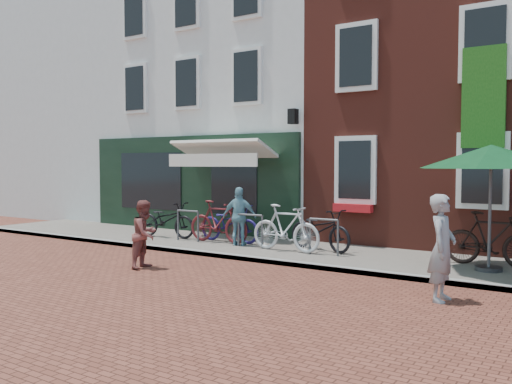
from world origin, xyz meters
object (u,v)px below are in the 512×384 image
Objects in this scene: bicycle_2 at (229,223)px; bicycle_0 at (166,220)px; boy at (145,234)px; cafe_person at (240,216)px; parasol at (491,152)px; bicycle_1 at (218,222)px; bicycle_4 at (320,230)px; woman at (442,248)px; bicycle_5 at (491,239)px; bicycle_3 at (286,228)px.

bicycle_0 is at bearing 99.62° from bicycle_2.
bicycle_0 is 1.00× the size of bicycle_2.
boy is 3.06m from cafe_person.
parasol is 6.82m from bicycle_1.
bicycle_4 is at bearing -90.89° from bicycle_0.
woman is at bearing -112.37° from bicycle_0.
woman is (-0.25, -2.44, -1.54)m from parasol.
cafe_person is 0.81× the size of bicycle_1.
boy is 3.41m from bicycle_2.
bicycle_2 is at bearing -34.61° from bicycle_1.
bicycle_2 is (-6.42, 0.35, -1.78)m from parasol.
bicycle_2 is 1.03× the size of bicycle_5.
cafe_person is at bearing 66.81° from woman.
cafe_person is 0.77m from bicycle_1.
bicycle_5 is (6.55, 0.38, 0.00)m from bicycle_1.
boy reaches higher than bicycle_3.
bicycle_1 is at bearing -94.99° from bicycle_0.
boy is at bearing 163.67° from bicycle_4.
parasol reaches higher than bicycle_3.
woman is 0.92× the size of bicycle_5.
bicycle_1 is 0.97× the size of bicycle_2.
bicycle_0 is 1.82m from bicycle_1.
bicycle_2 is (-0.33, 3.39, -0.11)m from boy.
parasol is at bearing -79.61° from bicycle_4.
boy is at bearing 152.54° from bicycle_3.
cafe_person is at bearing 96.92° from bicycle_5.
bicycle_5 is (6.38, 0.13, 0.05)m from bicycle_2.
bicycle_3 is (-4.43, -0.14, -1.73)m from parasol.
bicycle_5 reaches higher than bicycle_0.
bicycle_3 is at bearing -178.25° from parasol.
bicycle_2 is at bearing -5.61° from boy.
bicycle_3 is at bearing 61.49° from woman.
bicycle_5 is (6.04, 3.52, -0.05)m from boy.
woman is at bearing -95.32° from boy.
parasol is 1.94× the size of boy.
woman reaches higher than bicycle_2.
boy is at bearing 96.24° from woman.
boy is at bearing -148.57° from bicycle_0.
bicycle_4 is (2.03, 0.43, -0.24)m from cafe_person.
parasol reaches higher than bicycle_1.
bicycle_5 reaches higher than bicycle_4.
parasol is 2.90m from woman.
cafe_person is 0.81× the size of bicycle_3.
bicycle_1 is 1.00× the size of bicycle_3.
boy reaches higher than bicycle_0.
cafe_person is 2.09m from bicycle_4.
bicycle_1 is (1.82, 0.00, 0.05)m from bicycle_0.
bicycle_3 is at bearing -98.38° from bicycle_0.
cafe_person is at bearing 86.85° from bicycle_3.
bicycle_3 is (1.41, -0.13, -0.19)m from cafe_person.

